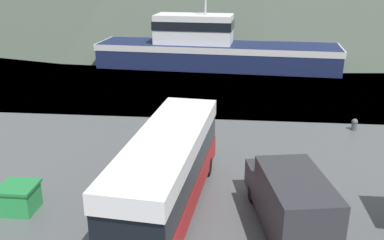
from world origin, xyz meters
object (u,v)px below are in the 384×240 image
(tour_bus, at_px, (168,169))
(small_boat, at_px, (338,45))
(delivery_van, at_px, (290,199))
(fishing_boat, at_px, (212,48))
(storage_bin, at_px, (19,198))

(tour_bus, relative_size, small_boat, 1.45)
(delivery_van, relative_size, fishing_boat, 0.25)
(small_boat, bearing_deg, delivery_van, 63.86)
(tour_bus, bearing_deg, storage_bin, -167.92)
(delivery_van, distance_m, storage_bin, 11.18)
(tour_bus, height_order, fishing_boat, fishing_boat)
(tour_bus, relative_size, fishing_boat, 0.42)
(fishing_boat, bearing_deg, delivery_van, 13.45)
(tour_bus, xyz_separation_m, delivery_van, (4.91, -0.92, -0.60))
(fishing_boat, xyz_separation_m, small_boat, (15.30, 12.20, -1.56))
(delivery_van, xyz_separation_m, storage_bin, (-11.15, 0.24, -0.72))
(fishing_boat, bearing_deg, tour_bus, 3.71)
(delivery_van, distance_m, small_boat, 42.32)
(tour_bus, bearing_deg, fishing_boat, 95.12)
(delivery_van, bearing_deg, tour_bus, 158.98)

